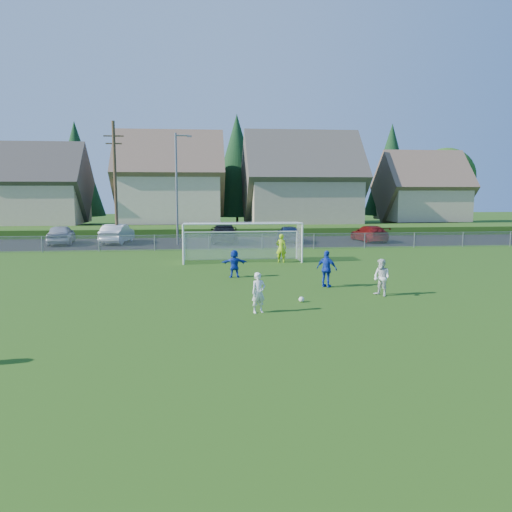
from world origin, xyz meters
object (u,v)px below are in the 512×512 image
object	(u,v)px
soccer_ball	(301,299)
player_blue_a	(327,269)
soccer_goal	(242,236)
car_b	(117,234)
player_white_a	(259,293)
player_blue_b	(234,264)
car_d	(224,233)
player_white_b	(382,278)
car_g	(369,234)
goalkeeper	(281,248)
car_a	(61,234)
car_e	(289,234)

from	to	relation	value
soccer_ball	player_blue_a	world-z (taller)	player_blue_a
player_blue_a	soccer_goal	world-z (taller)	soccer_goal
car_b	soccer_ball	bearing A→B (deg)	122.17
soccer_ball	player_white_a	size ratio (longest dim) A/B	0.15
player_white_a	player_blue_b	xyz separation A→B (m)	(-0.39, 7.56, -0.03)
player_white_a	car_d	xyz separation A→B (m)	(-0.14, 24.62, 0.05)
player_white_b	car_d	world-z (taller)	car_d
player_white_b	player_blue_a	distance (m)	2.84
car_g	car_b	bearing A→B (deg)	-7.26
player_white_b	car_b	size ratio (longest dim) A/B	0.32
goalkeeper	car_b	size ratio (longest dim) A/B	0.37
car_b	player_blue_b	bearing A→B (deg)	123.54
soccer_ball	car_a	xyz separation A→B (m)	(-15.56, 23.23, 0.71)
player_white_b	player_blue_b	xyz separation A→B (m)	(-5.94, 5.23, -0.07)
car_d	car_e	xyz separation A→B (m)	(5.54, -0.37, -0.07)
player_blue_a	car_d	distance (m)	20.49
car_d	soccer_goal	world-z (taller)	soccer_goal
car_b	car_e	bearing A→B (deg)	-176.27
player_white_a	car_d	size ratio (longest dim) A/B	0.27
car_g	soccer_goal	bearing A→B (deg)	37.09
player_white_b	car_e	bearing A→B (deg)	152.20
player_white_b	car_e	size ratio (longest dim) A/B	0.37
goalkeeper	car_e	distance (m)	12.01
soccer_ball	car_d	bearing A→B (deg)	95.12
player_white_b	player_white_a	bearing A→B (deg)	-95.40
player_blue_a	player_white_b	bearing A→B (deg)	169.08
player_blue_b	goalkeeper	xyz separation A→B (m)	(3.24, 4.95, 0.18)
soccer_ball	car_d	distance (m)	23.18
player_white_b	car_g	world-z (taller)	player_white_b
car_b	player_blue_a	bearing A→B (deg)	128.96
player_white_b	car_g	bearing A→B (deg)	134.07
car_a	soccer_goal	bearing A→B (deg)	133.79
soccer_ball	player_blue_b	world-z (taller)	player_blue_b
player_blue_b	car_b	distance (m)	19.59
player_blue_b	soccer_goal	bearing A→B (deg)	-97.01
player_white_a	player_blue_b	bearing A→B (deg)	71.69
goalkeeper	car_e	xyz separation A→B (m)	(2.54, 11.74, -0.16)
soccer_goal	player_white_b	bearing A→B (deg)	-65.36
soccer_goal	car_b	bearing A→B (deg)	129.37
soccer_ball	player_blue_a	bearing A→B (deg)	58.80
goalkeeper	car_d	xyz separation A→B (m)	(-3.00, 12.10, -0.09)
goalkeeper	car_a	xyz separation A→B (m)	(-16.49, 12.26, -0.08)
soccer_ball	goalkeeper	world-z (taller)	goalkeeper
car_d	player_white_a	bearing A→B (deg)	92.53
player_white_b	car_e	distance (m)	21.92
player_white_b	car_g	distance (m)	22.91
soccer_goal	car_d	bearing A→B (deg)	93.23
car_b	car_d	size ratio (longest dim) A/B	0.88
player_white_b	car_d	size ratio (longest dim) A/B	0.29
player_white_a	player_blue_b	size ratio (longest dim) A/B	1.04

